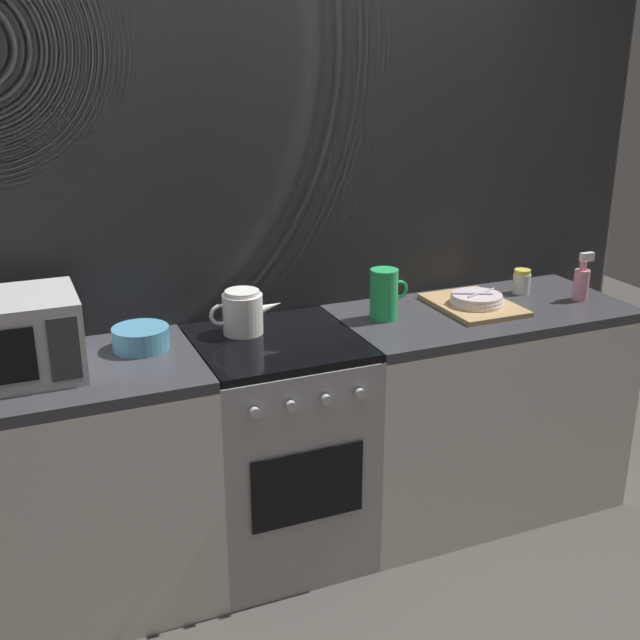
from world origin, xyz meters
name	(u,v)px	position (x,y,z in m)	size (l,w,h in m)	color
ground_plane	(280,547)	(0.00, 0.00, 0.00)	(8.00, 8.00, 0.00)	#47423D
back_wall	(247,240)	(0.00, 0.32, 1.20)	(3.60, 0.05, 2.40)	gray
counter_left	(32,498)	(-0.90, 0.00, 0.45)	(1.20, 0.60, 0.90)	silver
stove_unit	(278,448)	(0.00, 0.00, 0.45)	(0.60, 0.63, 0.90)	#9E9EA3
counter_right	(476,408)	(0.90, 0.00, 0.45)	(1.20, 0.60, 0.90)	silver
microwave	(5,338)	(-0.92, 0.00, 1.04)	(0.46, 0.35, 0.27)	#B2B2B7
kettle	(243,312)	(-0.09, 0.11, 0.98)	(0.28, 0.15, 0.17)	white
mixing_bowl	(141,338)	(-0.47, 0.10, 0.94)	(0.20, 0.20, 0.08)	teal
pitcher	(384,294)	(0.47, 0.05, 1.00)	(0.16, 0.11, 0.20)	green
dish_pile	(475,302)	(0.87, 0.02, 0.92)	(0.30, 0.40, 0.07)	tan
spice_jar	(522,282)	(1.17, 0.12, 0.95)	(0.08, 0.08, 0.10)	silver
spray_bottle	(582,282)	(1.34, -0.06, 0.98)	(0.08, 0.06, 0.20)	pink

